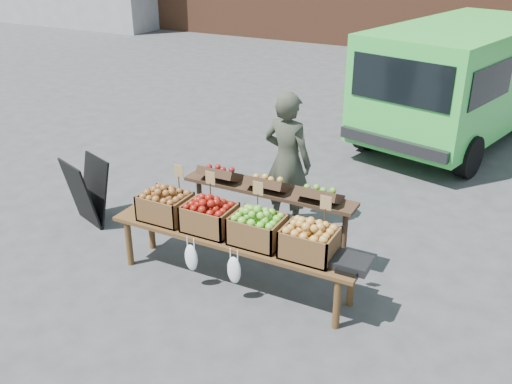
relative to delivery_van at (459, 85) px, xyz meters
The scene contains 11 objects.
ground 5.89m from the delivery_van, 107.16° to the right, with size 80.00×80.00×0.00m, color #3F3F41.
delivery_van is the anchor object (origin of this frame).
vendor 4.38m from the delivery_van, 106.65° to the right, with size 0.62×0.41×1.71m, color #34382C.
chalkboard_sign 6.33m from the delivery_van, 123.45° to the right, with size 0.56×0.31×0.86m, color black, non-canonical shape.
back_table 5.06m from the delivery_van, 103.36° to the right, with size 2.10×0.44×1.04m, color #392518, non-canonical shape.
display_bench 5.79m from the delivery_van, 102.02° to the right, with size 2.70×0.56×0.57m, color #503319, non-canonical shape.
crate_golden_apples 5.98m from the delivery_van, 109.79° to the right, with size 0.50×0.40×0.28m, color olive, non-canonical shape.
crate_russet_pears 5.82m from the delivery_van, 104.68° to the right, with size 0.50×0.40×0.28m, color maroon, non-canonical shape.
crate_red_apples 5.70m from the delivery_van, 99.31° to the right, with size 0.50×0.40×0.28m, color green, non-canonical shape.
crate_green_apples 5.64m from the delivery_van, 93.78° to the right, with size 0.50×0.40×0.28m, color gold, non-canonical shape.
weighing_scale 5.63m from the delivery_van, 89.46° to the right, with size 0.34×0.30×0.08m, color black.
Camera 1 is at (3.04, -4.42, 3.40)m, focal length 40.00 mm.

